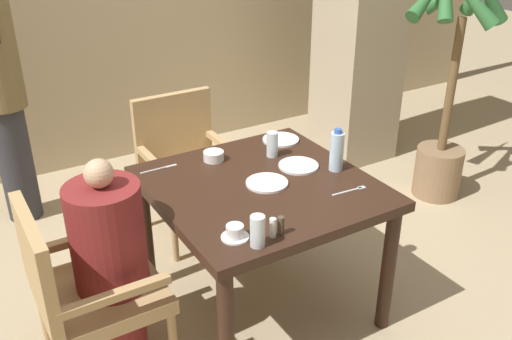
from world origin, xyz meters
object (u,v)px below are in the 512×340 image
object	(u,v)px
diner_in_left_chair	(111,266)
glass_tall_mid	(272,144)
plate_dessert_center	(281,140)
glass_tall_near	(258,231)
chair_left_side	(82,286)
water_bottle	(337,151)
bowl_small	(214,156)
potted_palm	(451,88)
plate_main_left	(298,166)
teacup_with_saucer	(235,233)
plate_main_right	(267,183)
standing_host	(1,90)
chair_far_side	(185,160)

from	to	relation	value
diner_in_left_chair	glass_tall_mid	world-z (taller)	diner_in_left_chair
plate_dessert_center	glass_tall_near	xyz separation A→B (m)	(-0.65, -0.82, 0.06)
chair_left_side	water_bottle	xyz separation A→B (m)	(1.31, -0.07, 0.36)
bowl_small	potted_palm	bearing A→B (deg)	1.48
glass_tall_near	bowl_small	bearing A→B (deg)	75.09
bowl_small	glass_tall_mid	world-z (taller)	glass_tall_mid
potted_palm	plate_main_left	world-z (taller)	potted_palm
plate_dessert_center	glass_tall_mid	xyz separation A→B (m)	(-0.15, -0.15, 0.06)
plate_main_left	water_bottle	bearing A→B (deg)	-40.75
diner_in_left_chair	teacup_with_saucer	world-z (taller)	diner_in_left_chair
teacup_with_saucer	plate_main_right	bearing A→B (deg)	42.55
water_bottle	standing_host	bearing A→B (deg)	127.58
plate_main_left	teacup_with_saucer	xyz separation A→B (m)	(-0.60, -0.41, 0.02)
plate_main_right	glass_tall_mid	world-z (taller)	glass_tall_mid
potted_palm	plate_main_right	size ratio (longest dim) A/B	8.58
standing_host	bowl_small	distance (m)	1.51
chair_left_side	potted_palm	distance (m)	2.69
diner_in_left_chair	glass_tall_mid	distance (m)	1.04
teacup_with_saucer	water_bottle	size ratio (longest dim) A/B	0.53
chair_left_side	water_bottle	size ratio (longest dim) A/B	3.95
bowl_small	chair_far_side	bearing A→B (deg)	81.98
potted_palm	teacup_with_saucer	world-z (taller)	potted_palm
standing_host	plate_main_left	distance (m)	1.94
diner_in_left_chair	glass_tall_mid	bearing A→B (deg)	13.57
diner_in_left_chair	chair_left_side	bearing A→B (deg)	-180.00
chair_far_side	plate_dessert_center	size ratio (longest dim) A/B	4.27
standing_host	potted_palm	bearing A→B (deg)	-24.88
chair_left_side	water_bottle	distance (m)	1.35
potted_palm	plate_main_left	xyz separation A→B (m)	(-1.48, -0.34, -0.06)
chair_left_side	water_bottle	bearing A→B (deg)	-2.87
plate_main_right	teacup_with_saucer	distance (m)	0.49
plate_main_right	water_bottle	xyz separation A→B (m)	(0.38, -0.05, 0.10)
standing_host	glass_tall_near	world-z (taller)	standing_host
standing_host	plate_dessert_center	world-z (taller)	standing_host
chair_far_side	plate_main_right	xyz separation A→B (m)	(0.02, -0.93, 0.26)
chair_left_side	diner_in_left_chair	xyz separation A→B (m)	(0.14, 0.00, 0.06)
teacup_with_saucer	diner_in_left_chair	bearing A→B (deg)	140.68
chair_left_side	chair_far_side	distance (m)	1.29
diner_in_left_chair	potted_palm	bearing A→B (deg)	8.98
chair_far_side	bowl_small	distance (m)	0.63
water_bottle	glass_tall_mid	size ratio (longest dim) A/B	1.63
chair_far_side	glass_tall_mid	distance (m)	0.78
potted_palm	glass_tall_mid	distance (m)	1.53
standing_host	plate_main_right	size ratio (longest dim) A/B	8.16
potted_palm	glass_tall_near	distance (m)	2.19
potted_palm	glass_tall_mid	size ratio (longest dim) A/B	12.99
standing_host	plate_dessert_center	size ratio (longest dim) A/B	8.16
diner_in_left_chair	glass_tall_near	xyz separation A→B (m)	(0.48, -0.44, 0.26)
plate_main_right	glass_tall_mid	bearing A→B (deg)	53.01
bowl_small	glass_tall_near	distance (m)	0.82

